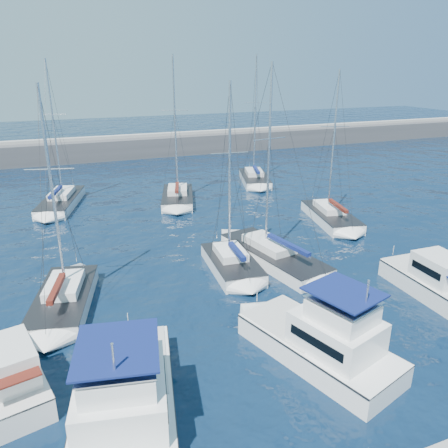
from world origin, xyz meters
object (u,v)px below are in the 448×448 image
object	(u,v)px
motor_yacht_stbd_outer	(431,280)
sailboat_mid_d	(273,255)
sailboat_mid_c	(232,263)
sailboat_back_b	(178,197)
motor_yacht_stbd_inner	(324,342)
sailboat_back_c	(255,178)
motor_yacht_port_outer	(7,378)
motor_yacht_port_inner	(124,400)
sailboat_mid_e	(331,216)
sailboat_back_a	(61,201)
sailboat_mid_a	(64,299)

from	to	relation	value
motor_yacht_stbd_outer	sailboat_mid_d	bearing A→B (deg)	133.40
sailboat_mid_c	sailboat_back_b	size ratio (longest dim) A/B	0.87
motor_yacht_stbd_inner	sailboat_back_c	world-z (taller)	sailboat_back_c
motor_yacht_port_outer	motor_yacht_port_inner	distance (m)	5.71
motor_yacht_port_inner	sailboat_mid_e	distance (m)	28.32
motor_yacht_stbd_outer	sailboat_back_c	bearing A→B (deg)	88.63
sailboat_mid_c	sailboat_back_a	xyz separation A→B (m)	(-10.77, 20.53, -0.01)
motor_yacht_stbd_inner	motor_yacht_stbd_outer	bearing A→B (deg)	1.12
sailboat_mid_c	sailboat_back_c	distance (m)	25.05
sailboat_mid_a	sailboat_mid_c	bearing A→B (deg)	18.33
motor_yacht_stbd_outer	sailboat_back_b	bearing A→B (deg)	112.43
sailboat_back_c	motor_yacht_port_inner	bearing A→B (deg)	-106.05
motor_yacht_port_outer	sailboat_mid_d	distance (m)	19.27
motor_yacht_stbd_outer	sailboat_back_c	size ratio (longest dim) A/B	0.41
motor_yacht_port_outer	sailboat_mid_d	bearing A→B (deg)	11.93
sailboat_mid_a	sailboat_mid_d	xyz separation A→B (m)	(14.77, 1.20, -0.01)
sailboat_mid_a	sailboat_mid_d	size ratio (longest dim) A/B	0.92
motor_yacht_stbd_inner	sailboat_mid_a	size ratio (longest dim) A/B	0.66
sailboat_mid_c	sailboat_back_c	world-z (taller)	sailboat_back_c
motor_yacht_port_inner	motor_yacht_stbd_inner	xyz separation A→B (m)	(9.71, 0.37, -0.00)
sailboat_back_a	sailboat_back_b	size ratio (longest dim) A/B	0.97
sailboat_back_c	sailboat_mid_e	bearing A→B (deg)	-71.37
motor_yacht_stbd_outer	sailboat_mid_a	xyz separation A→B (m)	(-21.90, 6.77, -0.43)
motor_yacht_stbd_outer	sailboat_back_c	world-z (taller)	sailboat_back_c
sailboat_back_b	sailboat_back_c	xyz separation A→B (m)	(11.16, 4.41, 0.01)
motor_yacht_stbd_outer	sailboat_mid_e	size ratio (longest dim) A/B	0.45
motor_yacht_stbd_outer	motor_yacht_port_inner	bearing A→B (deg)	-167.76
motor_yacht_port_inner	motor_yacht_stbd_inner	size ratio (longest dim) A/B	1.09
sailboat_back_b	sailboat_mid_e	bearing A→B (deg)	-27.29
sailboat_back_a	motor_yacht_port_inner	bearing A→B (deg)	-71.68
motor_yacht_port_inner	sailboat_mid_a	bearing A→B (deg)	111.89
motor_yacht_port_inner	sailboat_back_b	size ratio (longest dim) A/B	0.63
sailboat_mid_c	sailboat_mid_e	size ratio (longest dim) A/B	0.96
motor_yacht_stbd_outer	sailboat_back_b	distance (m)	27.05
motor_yacht_port_inner	sailboat_mid_d	xyz separation A→B (m)	(12.82, 11.74, -0.63)
motor_yacht_port_inner	motor_yacht_stbd_inner	world-z (taller)	same
sailboat_mid_d	sailboat_mid_a	bearing A→B (deg)	173.59
sailboat_mid_e	sailboat_back_a	xyz separation A→B (m)	(-23.38, 14.25, -0.00)
sailboat_mid_a	sailboat_back_b	xyz separation A→B (m)	(12.27, 18.50, 0.02)
motor_yacht_port_outer	sailboat_back_c	bearing A→B (deg)	35.45
motor_yacht_port_outer	sailboat_back_b	world-z (taller)	sailboat_back_b
sailboat_mid_a	sailboat_back_b	size ratio (longest dim) A/B	0.88
motor_yacht_port_outer	motor_yacht_port_inner	size ratio (longest dim) A/B	0.68
motor_yacht_port_inner	motor_yacht_stbd_inner	bearing A→B (deg)	13.61
motor_yacht_stbd_inner	sailboat_mid_d	xyz separation A→B (m)	(3.11, 11.37, -0.63)
sailboat_back_c	sailboat_mid_d	bearing A→B (deg)	-95.09
motor_yacht_stbd_inner	sailboat_mid_c	size ratio (longest dim) A/B	0.66
motor_yacht_stbd_inner	sailboat_back_b	world-z (taller)	sailboat_back_b
sailboat_mid_d	sailboat_mid_e	world-z (taller)	sailboat_mid_d
sailboat_mid_d	motor_yacht_port_inner	bearing A→B (deg)	-148.59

